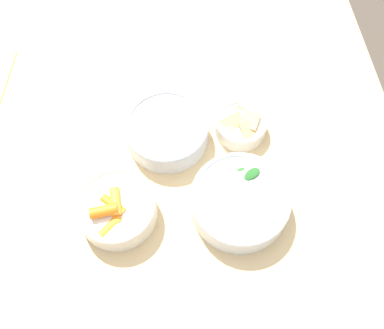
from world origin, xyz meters
TOP-DOWN VIEW (x-y plane):
  - ground_plane at (0.00, 0.00)m, footprint 10.00×10.00m
  - dining_table at (0.00, 0.00)m, footprint 1.35×0.99m
  - bowl_carrots at (-0.16, 0.14)m, footprint 0.16×0.16m
  - bowl_greens at (-0.17, -0.11)m, footprint 0.20×0.20m
  - bowl_beans_hotdog at (0.01, 0.02)m, footprint 0.18×0.18m
  - bowl_cookies at (0.01, -0.14)m, footprint 0.11×0.11m

SIDE VIEW (x-z plane):
  - ground_plane at x=0.00m, z-range 0.00..0.00m
  - dining_table at x=0.00m, z-range 0.27..1.00m
  - bowl_cookies at x=0.01m, z-range 0.72..0.77m
  - bowl_beans_hotdog at x=0.01m, z-range 0.72..0.78m
  - bowl_greens at x=-0.17m, z-range 0.72..0.79m
  - bowl_carrots at x=-0.16m, z-range 0.72..0.80m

